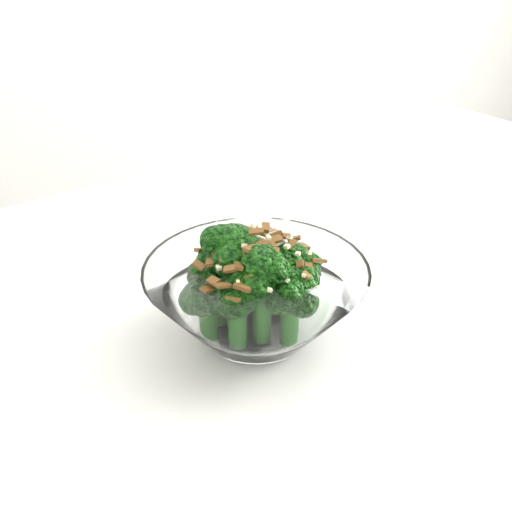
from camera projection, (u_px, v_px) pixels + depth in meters
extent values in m
cube|color=white|center=(379.00, 289.00, 0.61)|extent=(1.42, 1.20, 0.04)
cylinder|color=white|center=(417.00, 285.00, 1.31)|extent=(0.04, 0.04, 0.71)
cylinder|color=white|center=(256.00, 332.00, 0.50)|extent=(0.08, 0.08, 0.01)
cylinder|color=#1F5C18|center=(262.00, 311.00, 0.47)|extent=(0.02, 0.02, 0.06)
sphere|color=#1B5C11|center=(262.00, 268.00, 0.45)|extent=(0.04, 0.04, 0.04)
cylinder|color=#1F5C18|center=(238.00, 327.00, 0.46)|extent=(0.02, 0.02, 0.04)
sphere|color=#1B5C11|center=(237.00, 296.00, 0.45)|extent=(0.04, 0.04, 0.04)
cylinder|color=#1F5C18|center=(208.00, 322.00, 0.48)|extent=(0.02, 0.02, 0.03)
sphere|color=#1B5C11|center=(207.00, 296.00, 0.46)|extent=(0.04, 0.04, 0.04)
cylinder|color=#1F5C18|center=(290.00, 298.00, 0.49)|extent=(0.02, 0.02, 0.05)
sphere|color=#1B5C11|center=(291.00, 264.00, 0.48)|extent=(0.04, 0.04, 0.04)
cylinder|color=#1F5C18|center=(234.00, 293.00, 0.49)|extent=(0.02, 0.02, 0.06)
sphere|color=#1B5C11|center=(233.00, 249.00, 0.47)|extent=(0.04, 0.04, 0.04)
cylinder|color=#1F5C18|center=(291.00, 288.00, 0.52)|extent=(0.02, 0.02, 0.04)
sphere|color=#1B5C11|center=(292.00, 263.00, 0.51)|extent=(0.03, 0.03, 0.03)
cylinder|color=#1F5C18|center=(290.00, 322.00, 0.47)|extent=(0.02, 0.02, 0.04)
sphere|color=#1B5C11|center=(291.00, 290.00, 0.45)|extent=(0.04, 0.04, 0.04)
cylinder|color=#1F5C18|center=(251.00, 284.00, 0.53)|extent=(0.02, 0.02, 0.04)
sphere|color=#1B5C11|center=(251.00, 258.00, 0.51)|extent=(0.03, 0.03, 0.03)
cylinder|color=#1F5C18|center=(219.00, 300.00, 0.49)|extent=(0.02, 0.02, 0.05)
sphere|color=#1B5C11|center=(218.00, 267.00, 0.48)|extent=(0.04, 0.04, 0.04)
cube|color=olive|center=(239.00, 233.00, 0.47)|extent=(0.01, 0.01, 0.00)
cube|color=olive|center=(309.00, 274.00, 0.44)|extent=(0.01, 0.01, 0.01)
cube|color=olive|center=(256.00, 232.00, 0.45)|extent=(0.01, 0.01, 0.01)
cube|color=olive|center=(262.00, 245.00, 0.45)|extent=(0.01, 0.01, 0.01)
cube|color=olive|center=(303.00, 246.00, 0.48)|extent=(0.01, 0.01, 0.01)
cube|color=olive|center=(230.00, 234.00, 0.48)|extent=(0.01, 0.01, 0.01)
cube|color=olive|center=(276.00, 259.00, 0.44)|extent=(0.01, 0.01, 0.01)
cube|color=olive|center=(216.00, 244.00, 0.48)|extent=(0.01, 0.01, 0.00)
cube|color=olive|center=(199.00, 265.00, 0.45)|extent=(0.01, 0.01, 0.01)
cube|color=olive|center=(231.00, 243.00, 0.46)|extent=(0.01, 0.01, 0.01)
cube|color=olive|center=(265.00, 231.00, 0.50)|extent=(0.01, 0.01, 0.01)
cube|color=olive|center=(270.00, 231.00, 0.49)|extent=(0.01, 0.01, 0.01)
cube|color=olive|center=(247.00, 234.00, 0.50)|extent=(0.01, 0.01, 0.01)
cube|color=olive|center=(227.00, 252.00, 0.45)|extent=(0.01, 0.01, 0.01)
cube|color=olive|center=(251.00, 254.00, 0.44)|extent=(0.01, 0.01, 0.00)
cube|color=olive|center=(221.00, 259.00, 0.45)|extent=(0.01, 0.01, 0.01)
cube|color=olive|center=(221.00, 255.00, 0.45)|extent=(0.01, 0.01, 0.01)
cube|color=olive|center=(319.00, 261.00, 0.46)|extent=(0.01, 0.01, 0.01)
cube|color=olive|center=(210.00, 242.00, 0.49)|extent=(0.01, 0.01, 0.01)
cube|color=olive|center=(263.00, 267.00, 0.44)|extent=(0.01, 0.01, 0.01)
cube|color=olive|center=(282.00, 236.00, 0.47)|extent=(0.01, 0.02, 0.01)
cube|color=olive|center=(276.00, 239.00, 0.46)|extent=(0.01, 0.01, 0.01)
cube|color=olive|center=(300.00, 265.00, 0.45)|extent=(0.01, 0.01, 0.01)
cube|color=olive|center=(255.00, 229.00, 0.50)|extent=(0.01, 0.01, 0.01)
cube|color=olive|center=(210.00, 262.00, 0.45)|extent=(0.01, 0.01, 0.00)
cube|color=olive|center=(246.00, 232.00, 0.50)|extent=(0.01, 0.01, 0.01)
cube|color=olive|center=(237.00, 254.00, 0.45)|extent=(0.01, 0.01, 0.00)
cube|color=olive|center=(213.00, 281.00, 0.44)|extent=(0.01, 0.01, 0.01)
cube|color=olive|center=(268.00, 253.00, 0.44)|extent=(0.01, 0.02, 0.00)
cube|color=olive|center=(229.00, 239.00, 0.47)|extent=(0.01, 0.01, 0.01)
cube|color=olive|center=(243.00, 287.00, 0.43)|extent=(0.02, 0.01, 0.00)
cube|color=olive|center=(277.00, 232.00, 0.50)|extent=(0.01, 0.01, 0.00)
cube|color=olive|center=(270.00, 250.00, 0.44)|extent=(0.01, 0.01, 0.00)
cube|color=olive|center=(202.00, 250.00, 0.48)|extent=(0.01, 0.01, 0.01)
cube|color=olive|center=(239.00, 265.00, 0.44)|extent=(0.01, 0.01, 0.01)
cube|color=olive|center=(208.00, 289.00, 0.44)|extent=(0.01, 0.01, 0.01)
cube|color=olive|center=(265.00, 227.00, 0.48)|extent=(0.01, 0.01, 0.01)
cube|color=olive|center=(214.00, 246.00, 0.48)|extent=(0.01, 0.01, 0.01)
cube|color=olive|center=(276.00, 234.00, 0.47)|extent=(0.01, 0.01, 0.01)
cube|color=olive|center=(272.00, 245.00, 0.45)|extent=(0.01, 0.01, 0.00)
cube|color=olive|center=(234.00, 298.00, 0.43)|extent=(0.01, 0.01, 0.00)
cube|color=olive|center=(223.00, 285.00, 0.43)|extent=(0.01, 0.01, 0.01)
cube|color=olive|center=(227.00, 242.00, 0.46)|extent=(0.01, 0.01, 0.00)
cube|color=olive|center=(228.00, 236.00, 0.48)|extent=(0.01, 0.01, 0.01)
cube|color=olive|center=(244.00, 232.00, 0.51)|extent=(0.01, 0.01, 0.01)
cube|color=olive|center=(230.00, 269.00, 0.44)|extent=(0.01, 0.01, 0.01)
cube|color=olive|center=(251.00, 249.00, 0.44)|extent=(0.01, 0.01, 0.00)
cube|color=olive|center=(245.00, 230.00, 0.50)|extent=(0.01, 0.01, 0.01)
cube|color=olive|center=(245.00, 229.00, 0.50)|extent=(0.02, 0.01, 0.01)
cube|color=olive|center=(258.00, 261.00, 0.44)|extent=(0.01, 0.01, 0.01)
cube|color=olive|center=(309.00, 267.00, 0.46)|extent=(0.01, 0.01, 0.00)
cube|color=olive|center=(291.00, 245.00, 0.47)|extent=(0.01, 0.01, 0.01)
cube|color=olive|center=(295.00, 239.00, 0.50)|extent=(0.01, 0.01, 0.01)
cube|color=olive|center=(250.00, 274.00, 0.43)|extent=(0.01, 0.01, 0.01)
cube|color=beige|center=(237.00, 231.00, 0.50)|extent=(0.00, 0.00, 0.00)
cube|color=beige|center=(260.00, 227.00, 0.47)|extent=(0.00, 0.00, 0.00)
cube|color=beige|center=(287.00, 246.00, 0.46)|extent=(0.01, 0.01, 0.00)
cube|color=beige|center=(244.00, 232.00, 0.48)|extent=(0.00, 0.00, 0.00)
cube|color=beige|center=(285.00, 233.00, 0.48)|extent=(0.00, 0.00, 0.00)
cube|color=beige|center=(298.00, 254.00, 0.45)|extent=(0.01, 0.01, 0.00)
cube|color=beige|center=(234.00, 232.00, 0.49)|extent=(0.00, 0.00, 0.00)
cube|color=beige|center=(304.00, 276.00, 0.44)|extent=(0.00, 0.00, 0.00)
cube|color=beige|center=(290.00, 238.00, 0.49)|extent=(0.01, 0.01, 0.00)
cube|color=beige|center=(254.00, 227.00, 0.46)|extent=(0.00, 0.00, 0.00)
cube|color=beige|center=(215.00, 250.00, 0.46)|extent=(0.01, 0.01, 0.00)
cube|color=beige|center=(244.00, 246.00, 0.45)|extent=(0.00, 0.00, 0.00)
cube|color=beige|center=(260.00, 285.00, 0.43)|extent=(0.00, 0.00, 0.00)
cube|color=beige|center=(276.00, 233.00, 0.48)|extent=(0.00, 0.00, 0.00)
cube|color=beige|center=(309.00, 253.00, 0.47)|extent=(0.01, 0.00, 0.00)
cube|color=beige|center=(241.00, 232.00, 0.51)|extent=(0.00, 0.01, 0.00)
cube|color=beige|center=(259.00, 231.00, 0.46)|extent=(0.01, 0.01, 0.00)
cube|color=beige|center=(270.00, 290.00, 0.43)|extent=(0.00, 0.00, 0.00)
cube|color=beige|center=(226.00, 242.00, 0.47)|extent=(0.01, 0.01, 0.01)
cube|color=beige|center=(252.00, 230.00, 0.51)|extent=(0.00, 0.00, 0.00)
cube|color=beige|center=(238.00, 282.00, 0.43)|extent=(0.00, 0.00, 0.00)
cube|color=beige|center=(266.00, 231.00, 0.50)|extent=(0.00, 0.00, 0.00)
cube|color=beige|center=(196.00, 262.00, 0.47)|extent=(0.00, 0.00, 0.00)
cube|color=beige|center=(219.00, 268.00, 0.44)|extent=(0.00, 0.01, 0.00)
cube|color=beige|center=(287.00, 280.00, 0.44)|extent=(0.01, 0.01, 0.00)
cube|color=beige|center=(252.00, 232.00, 0.49)|extent=(0.01, 0.01, 0.00)
cube|color=beige|center=(215.00, 253.00, 0.46)|extent=(0.01, 0.01, 0.01)
cube|color=beige|center=(268.00, 238.00, 0.45)|extent=(0.00, 0.00, 0.00)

